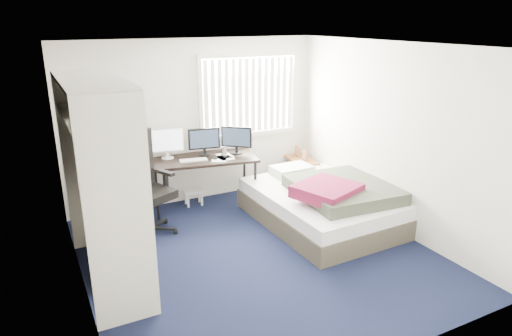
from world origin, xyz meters
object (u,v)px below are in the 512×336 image
object	(u,v)px
desk	(203,156)
bed	(324,203)
office_chair	(144,194)
nightstand	(300,162)

from	to	relation	value
desk	bed	bearing A→B (deg)	-46.20
desk	office_chair	distance (m)	1.16
desk	nightstand	world-z (taller)	desk
office_chair	nightstand	world-z (taller)	office_chair
nightstand	bed	xyz separation A→B (m)	(-0.49, -1.41, -0.14)
desk	bed	distance (m)	1.94
desk	bed	world-z (taller)	desk
nightstand	bed	size ratio (longest dim) A/B	0.35
office_chair	bed	distance (m)	2.48
desk	office_chair	size ratio (longest dim) A/B	1.19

